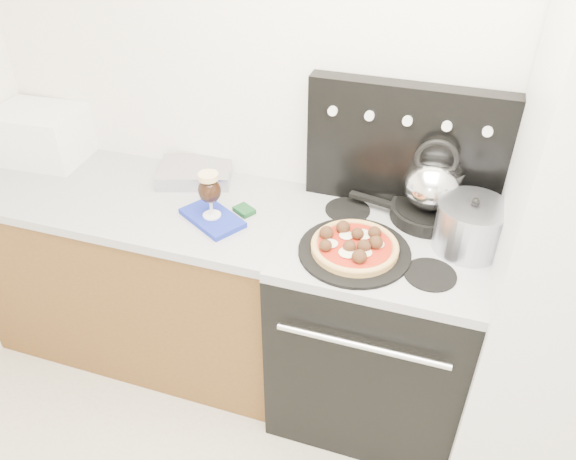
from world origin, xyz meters
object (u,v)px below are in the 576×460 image
at_px(base_cabinet, 145,276).
at_px(stove_body, 374,331).
at_px(beer_glass, 210,195).
at_px(skillet, 427,212).
at_px(toaster_oven, 41,134).
at_px(pizza_pan, 354,251).
at_px(stock_pot, 469,228).
at_px(oven_mitt, 212,218).
at_px(tea_kettle, 433,180).
at_px(pizza, 355,245).

bearing_deg(base_cabinet, stove_body, -1.30).
height_order(beer_glass, skillet, beer_glass).
relative_size(stove_body, toaster_oven, 2.32).
height_order(beer_glass, pizza_pan, beer_glass).
xyz_separation_m(base_cabinet, pizza_pan, (1.01, -0.13, 0.50)).
height_order(stove_body, skillet, skillet).
bearing_deg(stock_pot, base_cabinet, -179.10).
relative_size(base_cabinet, oven_mitt, 5.60).
bearing_deg(stock_pot, pizza_pan, -157.61).
bearing_deg(pizza_pan, stove_body, 48.86).
relative_size(beer_glass, tea_kettle, 0.81).
distance_m(base_cabinet, oven_mitt, 0.65).
xyz_separation_m(stove_body, oven_mitt, (-0.68, -0.05, 0.47)).
relative_size(oven_mitt, stock_pot, 1.07).
height_order(skillet, tea_kettle, tea_kettle).
bearing_deg(base_cabinet, stock_pot, 0.90).
bearing_deg(pizza, stove_body, 48.86).
distance_m(base_cabinet, tea_kettle, 1.41).
xyz_separation_m(base_cabinet, skillet, (1.23, 0.17, 0.52)).
bearing_deg(skillet, pizza_pan, -126.09).
relative_size(pizza_pan, pizza, 1.30).
relative_size(beer_glass, stock_pot, 0.80).
relative_size(tea_kettle, stock_pot, 0.99).
bearing_deg(base_cabinet, tea_kettle, 7.87).
relative_size(stove_body, oven_mitt, 3.40).
relative_size(pizza_pan, stock_pot, 1.67).
bearing_deg(beer_glass, toaster_oven, 166.33).
xyz_separation_m(oven_mitt, beer_glass, (0.00, 0.00, 0.11)).
bearing_deg(skillet, toaster_oven, -179.40).
bearing_deg(stove_body, skillet, 57.05).
bearing_deg(oven_mitt, skillet, 17.23).
distance_m(base_cabinet, beer_glass, 0.73).
bearing_deg(pizza, stock_pot, 22.39).
xyz_separation_m(toaster_oven, skillet, (1.76, 0.02, -0.07)).
bearing_deg(stove_body, pizza, -131.14).
distance_m(base_cabinet, stove_body, 1.11).
bearing_deg(toaster_oven, beer_glass, -17.39).
relative_size(oven_mitt, tea_kettle, 1.08).
xyz_separation_m(base_cabinet, stock_pot, (1.39, 0.02, 0.58)).
bearing_deg(skillet, base_cabinet, -172.13).
distance_m(stove_body, oven_mitt, 0.83).
distance_m(base_cabinet, pizza_pan, 1.13).
bearing_deg(beer_glass, oven_mitt, 0.00).
relative_size(oven_mitt, pizza, 0.83).
relative_size(pizza, skillet, 1.09).
distance_m(base_cabinet, stock_pot, 1.50).
distance_m(oven_mitt, tea_kettle, 0.86).
xyz_separation_m(base_cabinet, toaster_oven, (-0.53, 0.15, 0.59)).
bearing_deg(stock_pot, skillet, 136.51).
distance_m(toaster_oven, beer_glass, 0.98).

